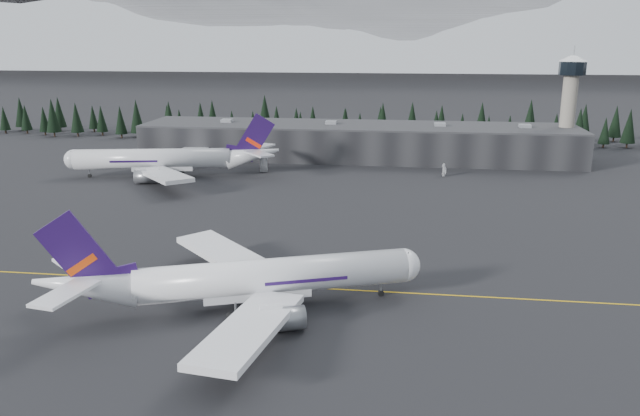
# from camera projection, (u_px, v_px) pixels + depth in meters

# --- Properties ---
(ground) EXTENTS (1400.00, 1400.00, 0.00)m
(ground) POSITION_uv_depth(u_px,v_px,m) (306.00, 283.00, 114.94)
(ground) COLOR black
(ground) RESTS_ON ground
(taxiline) EXTENTS (400.00, 0.40, 0.02)m
(taxiline) POSITION_uv_depth(u_px,v_px,m) (304.00, 288.00, 113.03)
(taxiline) COLOR gold
(taxiline) RESTS_ON ground
(terminal) EXTENTS (160.00, 30.00, 12.60)m
(terminal) POSITION_uv_depth(u_px,v_px,m) (358.00, 141.00, 232.73)
(terminal) COLOR black
(terminal) RESTS_ON ground
(control_tower) EXTENTS (10.00, 10.00, 37.70)m
(control_tower) POSITION_uv_depth(u_px,v_px,m) (569.00, 97.00, 221.40)
(control_tower) COLOR gray
(control_tower) RESTS_ON ground
(treeline) EXTENTS (360.00, 20.00, 15.00)m
(treeline) POSITION_uv_depth(u_px,v_px,m) (364.00, 125.00, 267.77)
(treeline) COLOR black
(treeline) RESTS_ON ground
(mountain_ridge) EXTENTS (4400.00, 900.00, 420.00)m
(mountain_ridge) POSITION_uv_depth(u_px,v_px,m) (396.00, 64.00, 1070.56)
(mountain_ridge) COLOR white
(mountain_ridge) RESTS_ON ground
(jet_main) EXTENTS (61.63, 55.17, 18.73)m
(jet_main) POSITION_uv_depth(u_px,v_px,m) (241.00, 279.00, 102.80)
(jet_main) COLOR white
(jet_main) RESTS_ON ground
(jet_parked) EXTENTS (68.83, 62.96, 20.43)m
(jet_parked) POSITION_uv_depth(u_px,v_px,m) (172.00, 159.00, 201.69)
(jet_parked) COLOR silver
(jet_parked) RESTS_ON ground
(gse_vehicle_a) EXTENTS (4.32, 6.24, 1.58)m
(gse_vehicle_a) POSITION_uv_depth(u_px,v_px,m) (264.00, 170.00, 209.37)
(gse_vehicle_a) COLOR white
(gse_vehicle_a) RESTS_ON ground
(gse_vehicle_b) EXTENTS (4.50, 2.22, 1.48)m
(gse_vehicle_b) POSITION_uv_depth(u_px,v_px,m) (444.00, 174.00, 203.04)
(gse_vehicle_b) COLOR white
(gse_vehicle_b) RESTS_ON ground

